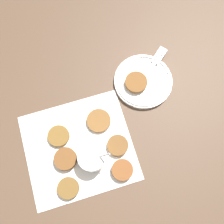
{
  "coord_description": "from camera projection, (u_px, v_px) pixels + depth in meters",
  "views": [
    {
      "loc": [
        0.1,
        -0.17,
        0.87
      ],
      "look_at": [
        0.17,
        0.08,
        0.02
      ],
      "focal_mm": 42.0,
      "sensor_mm": 36.0,
      "label": 1
    }
  ],
  "objects": [
    {
      "name": "ground_plane",
      "position": [
        70.0,
        148.0,
        0.88
      ],
      "size": [
        4.0,
        4.0,
        0.0
      ],
      "primitive_type": "plane",
      "color": "#4C3828"
    },
    {
      "name": "napkin",
      "position": [
        79.0,
        147.0,
        0.87
      ],
      "size": [
        0.36,
        0.33,
        0.0
      ],
      "color": "silver",
      "rests_on": "ground_plane"
    },
    {
      "name": "sauce_bowl",
      "position": [
        92.0,
        158.0,
        0.84
      ],
      "size": [
        0.1,
        0.09,
        0.11
      ],
      "color": "white",
      "rests_on": "napkin"
    },
    {
      "name": "fritter_0",
      "position": [
        99.0,
        121.0,
        0.89
      ],
      "size": [
        0.08,
        0.08,
        0.01
      ],
      "color": "brown",
      "rests_on": "napkin"
    },
    {
      "name": "fritter_1",
      "position": [
        59.0,
        136.0,
        0.88
      ],
      "size": [
        0.07,
        0.07,
        0.01
      ],
      "color": "brown",
      "rests_on": "napkin"
    },
    {
      "name": "fritter_2",
      "position": [
        66.0,
        159.0,
        0.85
      ],
      "size": [
        0.07,
        0.07,
        0.02
      ],
      "color": "brown",
      "rests_on": "napkin"
    },
    {
      "name": "fritter_3",
      "position": [
        68.0,
        188.0,
        0.83
      ],
      "size": [
        0.07,
        0.07,
        0.01
      ],
      "color": "brown",
      "rests_on": "napkin"
    },
    {
      "name": "fritter_4",
      "position": [
        118.0,
        146.0,
        0.87
      ],
      "size": [
        0.07,
        0.07,
        0.02
      ],
      "color": "brown",
      "rests_on": "napkin"
    },
    {
      "name": "fritter_5",
      "position": [
        122.0,
        170.0,
        0.84
      ],
      "size": [
        0.07,
        0.07,
        0.02
      ],
      "color": "brown",
      "rests_on": "napkin"
    },
    {
      "name": "serving_plate",
      "position": [
        143.0,
        81.0,
        0.93
      ],
      "size": [
        0.21,
        0.21,
        0.02
      ],
      "color": "white",
      "rests_on": "ground_plane"
    },
    {
      "name": "fritter_on_plate",
      "position": [
        136.0,
        82.0,
        0.91
      ],
      "size": [
        0.08,
        0.08,
        0.01
      ],
      "color": "brown",
      "rests_on": "serving_plate"
    },
    {
      "name": "fork",
      "position": [
        154.0,
        63.0,
        0.94
      ],
      "size": [
        0.15,
        0.14,
        0.0
      ],
      "color": "silver",
      "rests_on": "serving_plate"
    }
  ]
}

